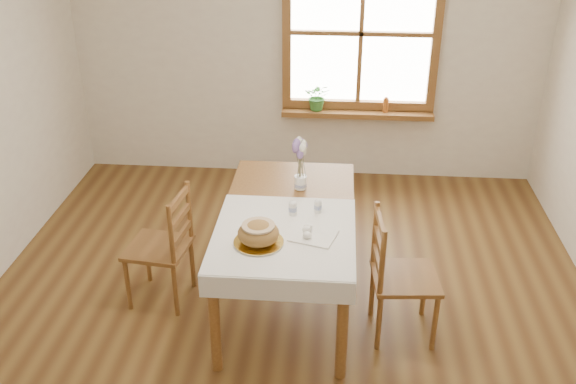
% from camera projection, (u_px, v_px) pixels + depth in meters
% --- Properties ---
extents(ground, '(5.00, 5.00, 0.00)m').
position_uv_depth(ground, '(284.00, 327.00, 4.45)').
color(ground, brown).
rests_on(ground, ground).
extents(room_walls, '(4.60, 5.10, 2.65)m').
position_uv_depth(room_walls, '(284.00, 91.00, 3.66)').
color(room_walls, silver).
rests_on(room_walls, ground).
extents(window, '(1.46, 0.08, 1.46)m').
position_uv_depth(window, '(361.00, 33.00, 5.93)').
color(window, brown).
rests_on(window, ground).
extents(window_sill, '(1.46, 0.20, 0.05)m').
position_uv_depth(window_sill, '(357.00, 113.00, 6.22)').
color(window_sill, brown).
rests_on(window_sill, ground).
extents(dining_table, '(0.90, 1.60, 0.75)m').
position_uv_depth(dining_table, '(288.00, 222.00, 4.41)').
color(dining_table, brown).
rests_on(dining_table, ground).
extents(table_linen, '(0.91, 0.99, 0.01)m').
position_uv_depth(table_linen, '(284.00, 234.00, 4.10)').
color(table_linen, white).
rests_on(table_linen, dining_table).
extents(chair_left, '(0.48, 0.47, 0.89)m').
position_uv_depth(chair_left, '(158.00, 246.00, 4.55)').
color(chair_left, brown).
rests_on(chair_left, ground).
extents(chair_right, '(0.48, 0.46, 0.91)m').
position_uv_depth(chair_right, '(405.00, 276.00, 4.21)').
color(chair_right, brown).
rests_on(chair_right, ground).
extents(bread_plate, '(0.38, 0.38, 0.02)m').
position_uv_depth(bread_plate, '(259.00, 242.00, 3.98)').
color(bread_plate, silver).
rests_on(bread_plate, table_linen).
extents(bread_loaf, '(0.26, 0.26, 0.14)m').
position_uv_depth(bread_loaf, '(258.00, 231.00, 3.95)').
color(bread_loaf, olive).
rests_on(bread_loaf, bread_plate).
extents(egg_napkin, '(0.33, 0.30, 0.01)m').
position_uv_depth(egg_napkin, '(313.00, 236.00, 4.06)').
color(egg_napkin, white).
rests_on(egg_napkin, table_linen).
extents(eggs, '(0.26, 0.24, 0.05)m').
position_uv_depth(eggs, '(313.00, 232.00, 4.05)').
color(eggs, white).
rests_on(eggs, egg_napkin).
extents(salt_shaker, '(0.07, 0.07, 0.10)m').
position_uv_depth(salt_shaker, '(293.00, 208.00, 4.29)').
color(salt_shaker, silver).
rests_on(salt_shaker, table_linen).
extents(pepper_shaker, '(0.06, 0.06, 0.10)m').
position_uv_depth(pepper_shaker, '(318.00, 206.00, 4.32)').
color(pepper_shaker, silver).
rests_on(pepper_shaker, table_linen).
extents(flower_vase, '(0.11, 0.11, 0.10)m').
position_uv_depth(flower_vase, '(300.00, 183.00, 4.64)').
color(flower_vase, silver).
rests_on(flower_vase, dining_table).
extents(lavender_bouquet, '(0.16, 0.16, 0.29)m').
position_uv_depth(lavender_bouquet, '(301.00, 159.00, 4.55)').
color(lavender_bouquet, '#75589D').
rests_on(lavender_bouquet, flower_vase).
extents(potted_plant, '(0.26, 0.29, 0.21)m').
position_uv_depth(potted_plant, '(318.00, 100.00, 6.18)').
color(potted_plant, '#397D32').
rests_on(potted_plant, window_sill).
extents(amber_bottle, '(0.06, 0.06, 0.15)m').
position_uv_depth(amber_bottle, '(386.00, 104.00, 6.15)').
color(amber_bottle, '#AC591F').
rests_on(amber_bottle, window_sill).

